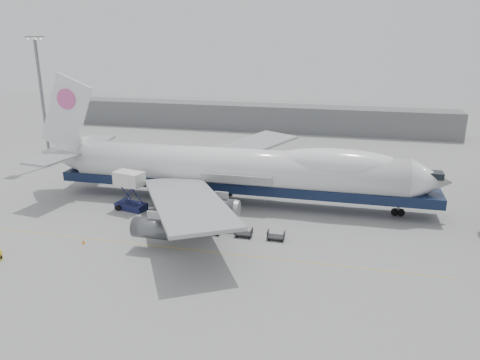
# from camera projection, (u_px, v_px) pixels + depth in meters

# --- Properties ---
(ground) EXTENTS (260.00, 260.00, 0.00)m
(ground) POSITION_uv_depth(u_px,v_px,m) (214.00, 232.00, 64.28)
(ground) COLOR gray
(ground) RESTS_ON ground
(apron_line) EXTENTS (60.00, 0.15, 0.01)m
(apron_line) POSITION_uv_depth(u_px,v_px,m) (201.00, 251.00, 58.72)
(apron_line) COLOR gold
(apron_line) RESTS_ON ground
(hangar) EXTENTS (110.00, 8.00, 7.00)m
(hangar) POSITION_uv_depth(u_px,v_px,m) (251.00, 117.00, 130.29)
(hangar) COLOR slate
(hangar) RESTS_ON ground
(floodlight_mast) EXTENTS (2.40, 2.40, 25.43)m
(floodlight_mast) POSITION_uv_depth(u_px,v_px,m) (42.00, 96.00, 91.44)
(floodlight_mast) COLOR slate
(floodlight_mast) RESTS_ON ground
(airliner) EXTENTS (67.00, 55.30, 19.98)m
(airliner) POSITION_uv_depth(u_px,v_px,m) (239.00, 169.00, 73.55)
(airliner) COLOR white
(airliner) RESTS_ON ground
(catering_truck) EXTENTS (5.18, 4.07, 6.05)m
(catering_truck) POSITION_uv_depth(u_px,v_px,m) (130.00, 188.00, 71.37)
(catering_truck) COLOR #171B45
(catering_truck) RESTS_ON ground
(traffic_cone) EXTENTS (0.39, 0.39, 0.58)m
(traffic_cone) POSITION_uv_depth(u_px,v_px,m) (83.00, 242.00, 60.62)
(traffic_cone) COLOR orange
(traffic_cone) RESTS_ON ground
(dolly_0) EXTENTS (2.30, 1.35, 1.30)m
(dolly_0) POSITION_uv_depth(u_px,v_px,m) (153.00, 224.00, 65.48)
(dolly_0) COLOR #2D2D30
(dolly_0) RESTS_ON ground
(dolly_1) EXTENTS (2.30, 1.35, 1.30)m
(dolly_1) POSITION_uv_depth(u_px,v_px,m) (182.00, 227.00, 64.52)
(dolly_1) COLOR #2D2D30
(dolly_1) RESTS_ON ground
(dolly_2) EXTENTS (2.30, 1.35, 1.30)m
(dolly_2) POSITION_uv_depth(u_px,v_px,m) (213.00, 230.00, 63.56)
(dolly_2) COLOR #2D2D30
(dolly_2) RESTS_ON ground
(dolly_3) EXTENTS (2.30, 1.35, 1.30)m
(dolly_3) POSITION_uv_depth(u_px,v_px,m) (244.00, 233.00, 62.60)
(dolly_3) COLOR #2D2D30
(dolly_3) RESTS_ON ground
(dolly_4) EXTENTS (2.30, 1.35, 1.30)m
(dolly_4) POSITION_uv_depth(u_px,v_px,m) (276.00, 236.00, 61.64)
(dolly_4) COLOR #2D2D30
(dolly_4) RESTS_ON ground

